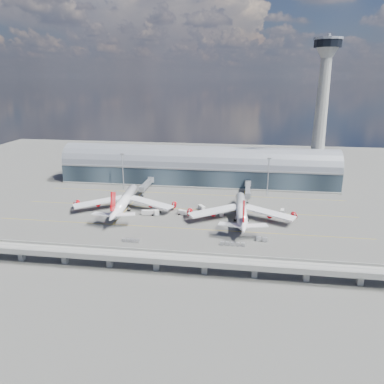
# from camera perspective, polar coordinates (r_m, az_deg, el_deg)

# --- Properties ---
(ground) EXTENTS (500.00, 500.00, 0.00)m
(ground) POSITION_cam_1_polar(r_m,az_deg,el_deg) (207.37, -1.90, -4.45)
(ground) COLOR #474744
(ground) RESTS_ON ground
(taxi_lines) EXTENTS (200.00, 80.12, 0.01)m
(taxi_lines) POSITION_cam_1_polar(r_m,az_deg,el_deg) (227.75, -0.93, -2.41)
(taxi_lines) COLOR gold
(taxi_lines) RESTS_ON ground
(terminal) EXTENTS (200.00, 30.00, 28.00)m
(terminal) POSITION_cam_1_polar(r_m,az_deg,el_deg) (277.58, 0.89, 3.64)
(terminal) COLOR #1D2731
(terminal) RESTS_ON ground
(control_tower) EXTENTS (19.00, 19.00, 103.00)m
(control_tower) POSITION_cam_1_polar(r_m,az_deg,el_deg) (278.41, 19.05, 11.18)
(control_tower) COLOR gray
(control_tower) RESTS_ON ground
(guideway) EXTENTS (220.00, 8.50, 7.20)m
(guideway) POSITION_cam_1_polar(r_m,az_deg,el_deg) (156.16, -5.49, -10.01)
(guideway) COLOR gray
(guideway) RESTS_ON ground
(floodlight_mast_left) EXTENTS (3.00, 0.70, 25.70)m
(floodlight_mast_left) POSITION_cam_1_polar(r_m,az_deg,el_deg) (266.30, -10.50, 3.27)
(floodlight_mast_left) COLOR gray
(floodlight_mast_left) RESTS_ON ground
(floodlight_mast_right) EXTENTS (3.00, 0.70, 25.70)m
(floodlight_mast_right) POSITION_cam_1_polar(r_m,az_deg,el_deg) (253.07, 11.53, 2.48)
(floodlight_mast_right) COLOR gray
(floodlight_mast_right) RESTS_ON ground
(airliner_left) EXTENTS (62.21, 65.40, 19.92)m
(airliner_left) POSITION_cam_1_polar(r_m,az_deg,el_deg) (225.35, -10.31, -1.39)
(airliner_left) COLOR white
(airliner_left) RESTS_ON ground
(airliner_right) EXTENTS (61.07, 63.83, 20.25)m
(airliner_right) POSITION_cam_1_polar(r_m,az_deg,el_deg) (208.78, 7.53, -2.90)
(airliner_right) COLOR white
(airliner_right) RESTS_ON ground
(jet_bridge_left) EXTENTS (4.40, 28.00, 7.25)m
(jet_bridge_left) POSITION_cam_1_polar(r_m,az_deg,el_deg) (261.66, -6.86, 1.28)
(jet_bridge_left) COLOR gray
(jet_bridge_left) RESTS_ON ground
(jet_bridge_right) EXTENTS (4.40, 32.00, 7.25)m
(jet_bridge_right) POSITION_cam_1_polar(r_m,az_deg,el_deg) (251.18, 8.49, 0.53)
(jet_bridge_right) COLOR gray
(jet_bridge_right) RESTS_ON ground
(service_truck_0) EXTENTS (5.47, 8.09, 3.20)m
(service_truck_0) POSITION_cam_1_polar(r_m,az_deg,el_deg) (218.13, -5.54, -2.94)
(service_truck_0) COLOR silver
(service_truck_0) RESTS_ON ground
(service_truck_1) EXTENTS (5.15, 3.68, 2.72)m
(service_truck_1) POSITION_cam_1_polar(r_m,az_deg,el_deg) (216.33, -1.52, -3.11)
(service_truck_1) COLOR silver
(service_truck_1) RESTS_ON ground
(service_truck_2) EXTENTS (8.13, 3.22, 2.87)m
(service_truck_2) POSITION_cam_1_polar(r_m,az_deg,el_deg) (217.06, -6.62, -3.12)
(service_truck_2) COLOR silver
(service_truck_2) RESTS_ON ground
(service_truck_3) EXTENTS (2.47, 5.83, 2.80)m
(service_truck_3) POSITION_cam_1_polar(r_m,az_deg,el_deg) (215.22, 4.56, -3.26)
(service_truck_3) COLOR silver
(service_truck_3) RESTS_ON ground
(service_truck_4) EXTENTS (2.65, 4.58, 2.52)m
(service_truck_4) POSITION_cam_1_polar(r_m,az_deg,el_deg) (224.13, 13.58, -2.90)
(service_truck_4) COLOR silver
(service_truck_4) RESTS_ON ground
(service_truck_5) EXTENTS (4.90, 5.90, 2.72)m
(service_truck_5) POSITION_cam_1_polar(r_m,az_deg,el_deg) (223.72, 1.47, -2.41)
(service_truck_5) COLOR silver
(service_truck_5) RESTS_ON ground
(cargo_train_0) EXTENTS (8.77, 1.66, 1.45)m
(cargo_train_0) POSITION_cam_1_polar(r_m,az_deg,el_deg) (184.33, -9.37, -7.30)
(cargo_train_0) COLOR gray
(cargo_train_0) RESTS_ON ground
(cargo_train_1) EXTENTS (11.92, 1.69, 1.58)m
(cargo_train_1) POSITION_cam_1_polar(r_m,az_deg,el_deg) (179.26, 6.19, -7.87)
(cargo_train_1) COLOR gray
(cargo_train_1) RESTS_ON ground
(cargo_train_2) EXTENTS (5.90, 2.71, 1.93)m
(cargo_train_2) POSITION_cam_1_polar(r_m,az_deg,el_deg) (185.72, 10.59, -7.09)
(cargo_train_2) COLOR gray
(cargo_train_2) RESTS_ON ground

